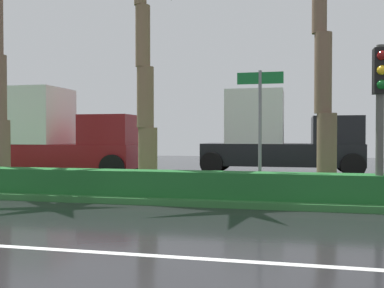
% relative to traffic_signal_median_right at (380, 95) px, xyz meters
% --- Properties ---
extents(ground_plane, '(90.00, 42.00, 0.10)m').
position_rel_traffic_signal_median_right_xyz_m(ground_plane, '(-3.05, 2.57, -2.51)').
color(ground_plane, black).
extents(near_lane_divider_stripe, '(81.00, 0.14, 0.01)m').
position_rel_traffic_signal_median_right_xyz_m(near_lane_divider_stripe, '(-3.05, -4.43, -2.46)').
color(near_lane_divider_stripe, white).
rests_on(near_lane_divider_stripe, ground_plane).
extents(median_strip, '(85.50, 4.00, 0.15)m').
position_rel_traffic_signal_median_right_xyz_m(median_strip, '(-3.05, 1.57, -2.38)').
color(median_strip, '#2D6B33').
rests_on(median_strip, ground_plane).
extents(median_hedge, '(76.50, 0.70, 0.60)m').
position_rel_traffic_signal_median_right_xyz_m(median_hedge, '(-3.05, 0.17, -2.01)').
color(median_hedge, '#1E6028').
rests_on(median_hedge, median_strip).
extents(traffic_signal_median_right, '(0.28, 0.43, 3.35)m').
position_rel_traffic_signal_median_right_xyz_m(traffic_signal_median_right, '(0.00, 0.00, 0.00)').
color(traffic_signal_median_right, '#4C4C47').
rests_on(traffic_signal_median_right, median_strip).
extents(street_name_sign, '(1.10, 0.08, 3.00)m').
position_rel_traffic_signal_median_right_xyz_m(street_name_sign, '(-2.56, 0.73, -0.38)').
color(street_name_sign, slate).
rests_on(street_name_sign, median_strip).
extents(box_truck_lead, '(6.40, 2.64, 3.46)m').
position_rel_traffic_signal_median_right_xyz_m(box_truck_lead, '(-10.79, 5.80, -0.91)').
color(box_truck_lead, maroon).
rests_on(box_truck_lead, ground_plane).
extents(box_truck_following, '(6.40, 2.64, 3.46)m').
position_rel_traffic_signal_median_right_xyz_m(box_truck_following, '(-2.38, 8.76, -0.91)').
color(box_truck_following, black).
rests_on(box_truck_following, ground_plane).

